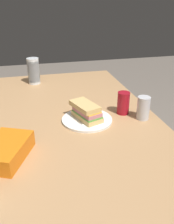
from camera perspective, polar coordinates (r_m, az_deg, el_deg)
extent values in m
plane|color=#70665B|center=(1.77, -5.32, -23.00)|extent=(8.00, 8.00, 0.00)
cube|color=tan|center=(1.32, -6.56, -2.14)|extent=(1.59, 1.04, 0.04)
cylinder|color=#977049|center=(2.20, 2.82, -0.87)|extent=(0.07, 0.07, 0.69)
cylinder|color=white|center=(1.28, 0.00, -1.78)|extent=(0.26, 0.26, 0.01)
cube|color=#DBB26B|center=(1.27, 0.00, -1.06)|extent=(0.19, 0.14, 0.02)
cube|color=#599E3F|center=(1.26, 0.00, -0.41)|extent=(0.18, 0.14, 0.01)
cube|color=#C6727A|center=(1.25, 0.00, 0.16)|extent=(0.18, 0.13, 0.02)
cube|color=yellow|center=(1.25, 0.00, 0.70)|extent=(0.17, 0.12, 0.01)
cube|color=#DBB26B|center=(1.25, -0.53, 1.46)|extent=(0.19, 0.14, 0.02)
cylinder|color=maroon|center=(1.35, 8.39, 2.07)|extent=(0.07, 0.07, 0.12)
cube|color=orange|center=(1.04, -18.22, -8.44)|extent=(0.27, 0.23, 0.07)
cylinder|color=silver|center=(1.85, -12.12, 7.91)|extent=(0.08, 0.08, 0.09)
cylinder|color=silver|center=(1.84, -12.17, 8.44)|extent=(0.08, 0.08, 0.09)
cylinder|color=silver|center=(1.84, -12.22, 8.97)|extent=(0.08, 0.08, 0.09)
cylinder|color=silver|center=(1.83, -12.27, 9.51)|extent=(0.08, 0.08, 0.09)
cylinder|color=silver|center=(1.83, -12.33, 10.05)|extent=(0.08, 0.08, 0.09)
cylinder|color=silver|center=(1.82, -12.38, 10.60)|extent=(0.08, 0.08, 0.09)
cylinder|color=silver|center=(1.31, 12.88, 0.90)|extent=(0.07, 0.07, 0.12)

